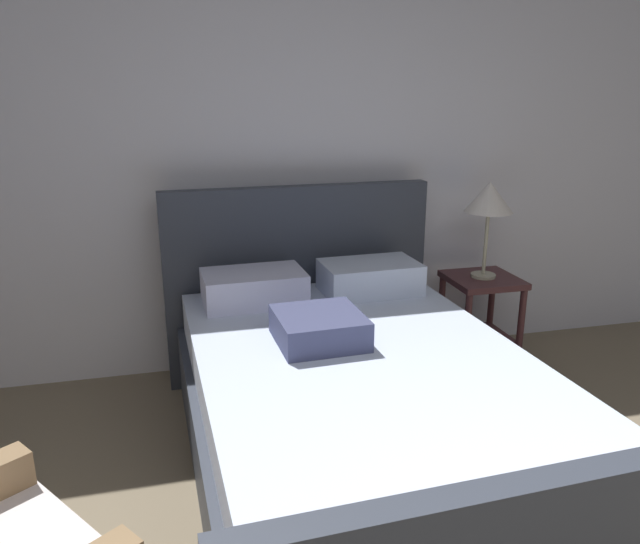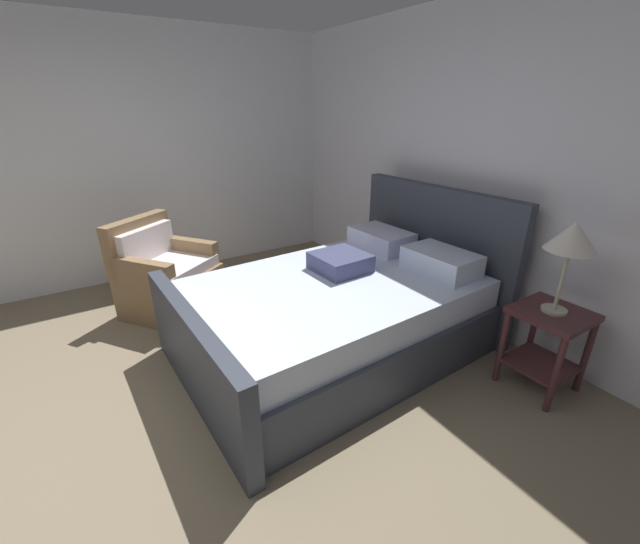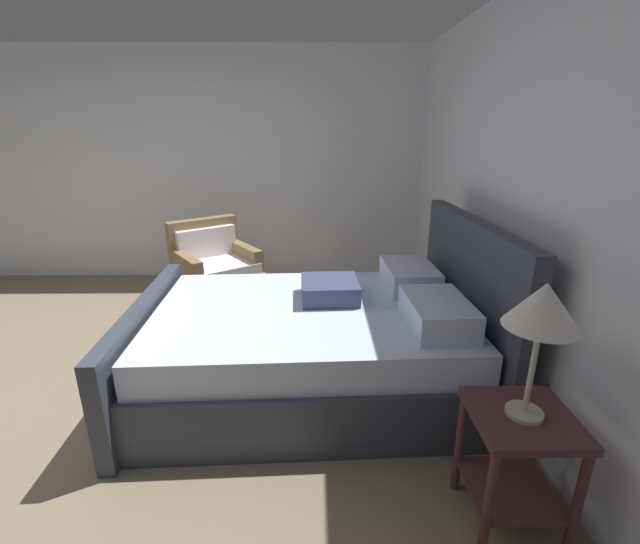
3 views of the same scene
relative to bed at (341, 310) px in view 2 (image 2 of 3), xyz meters
The scene contains 7 objects.
ground_plane 1.88m from the bed, 82.07° to the right, with size 5.45×6.16×0.02m, color #7C6E56.
wall_back 1.66m from the bed, 79.04° to the left, with size 5.57×0.12×2.66m, color white.
wall_side_left 3.27m from the bed, 144.14° to the right, with size 0.12×6.28×2.66m, color white.
bed is the anchor object (origin of this frame).
nightstand_right 1.46m from the bed, 38.06° to the left, with size 0.44×0.44×0.60m.
table_lamp_right 1.65m from the bed, 38.06° to the left, with size 0.30×0.30×0.62m.
armchair 1.76m from the bed, 144.05° to the right, with size 1.01×1.01×0.90m.
Camera 2 is at (2.01, 0.18, 1.87)m, focal length 22.19 mm.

